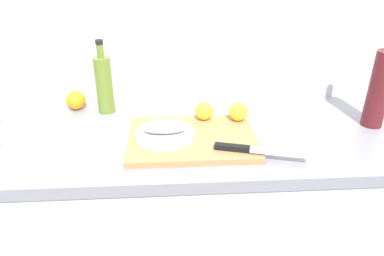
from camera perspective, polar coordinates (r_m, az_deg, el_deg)
back_wall at (r=1.49m, az=0.40°, el=17.28°), size 3.20×0.05×2.50m
kitchen_counter at (r=1.56m, az=1.16°, el=-15.39°), size 2.00×0.60×0.90m
cutting_board at (r=1.24m, az=0.00°, el=-1.64°), size 0.43×0.31×0.02m
white_plate at (r=1.23m, az=-4.21°, el=-1.00°), size 0.20×0.20×0.01m
fish_fillet at (r=1.22m, az=-4.25°, el=0.05°), size 0.15×0.06×0.04m
chef_knife at (r=1.16m, az=8.84°, el=-3.27°), size 0.29×0.10×0.02m
lemon_0 at (r=1.34m, az=1.89°, el=2.64°), size 0.07×0.07×0.07m
lemon_1 at (r=1.34m, az=7.16°, el=2.51°), size 0.07×0.07×0.07m
olive_oil_bottle at (r=1.46m, az=-13.44°, el=6.70°), size 0.06×0.06×0.28m
wine_bottle at (r=1.45m, az=27.02°, el=5.59°), size 0.07×0.07×0.36m
orange_0 at (r=1.54m, az=-17.51°, el=4.11°), size 0.08×0.08×0.08m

